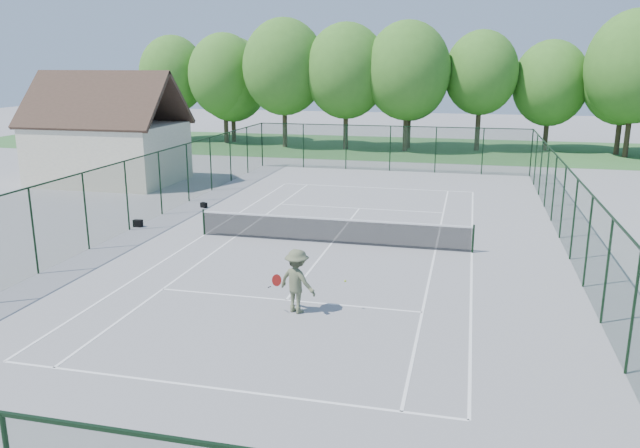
# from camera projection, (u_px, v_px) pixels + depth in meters

# --- Properties ---
(ground) EXTENTS (140.00, 140.00, 0.00)m
(ground) POSITION_uv_depth(u_px,v_px,m) (332.00, 243.00, 25.02)
(ground) COLOR gray
(ground) RESTS_ON ground
(grass_far) EXTENTS (80.00, 16.00, 0.01)m
(grass_far) POSITION_uv_depth(u_px,v_px,m) (408.00, 148.00, 53.26)
(grass_far) COLOR #386D34
(grass_far) RESTS_ON ground
(court_lines) EXTENTS (11.05, 23.85, 0.01)m
(court_lines) POSITION_uv_depth(u_px,v_px,m) (332.00, 243.00, 25.02)
(court_lines) COLOR white
(court_lines) RESTS_ON ground
(tennis_net) EXTENTS (11.08, 0.08, 1.10)m
(tennis_net) POSITION_uv_depth(u_px,v_px,m) (332.00, 229.00, 24.87)
(tennis_net) COLOR black
(tennis_net) RESTS_ON ground
(fence_enclosure) EXTENTS (18.05, 36.05, 3.02)m
(fence_enclosure) POSITION_uv_depth(u_px,v_px,m) (332.00, 205.00, 24.63)
(fence_enclosure) COLOR #1D3924
(fence_enclosure) RESTS_ON ground
(utility_building) EXTENTS (8.60, 6.27, 6.63)m
(utility_building) POSITION_uv_depth(u_px,v_px,m) (107.00, 130.00, 37.28)
(utility_building) COLOR beige
(utility_building) RESTS_ON ground
(tree_line_far) EXTENTS (39.40, 6.40, 9.70)m
(tree_line_far) POSITION_uv_depth(u_px,v_px,m) (410.00, 76.00, 51.77)
(tree_line_far) COLOR #413122
(tree_line_far) RESTS_ON ground
(sports_bag_a) EXTENTS (0.39, 0.24, 0.31)m
(sports_bag_a) POSITION_uv_depth(u_px,v_px,m) (138.00, 223.00, 27.52)
(sports_bag_a) COLOR black
(sports_bag_a) RESTS_ON ground
(sports_bag_b) EXTENTS (0.39, 0.32, 0.26)m
(sports_bag_b) POSITION_uv_depth(u_px,v_px,m) (204.00, 205.00, 31.20)
(sports_bag_b) COLOR black
(sports_bag_b) RESTS_ON ground
(tennis_player) EXTENTS (2.24, 1.13, 1.88)m
(tennis_player) POSITION_uv_depth(u_px,v_px,m) (297.00, 281.00, 17.88)
(tennis_player) COLOR #596043
(tennis_player) RESTS_ON ground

